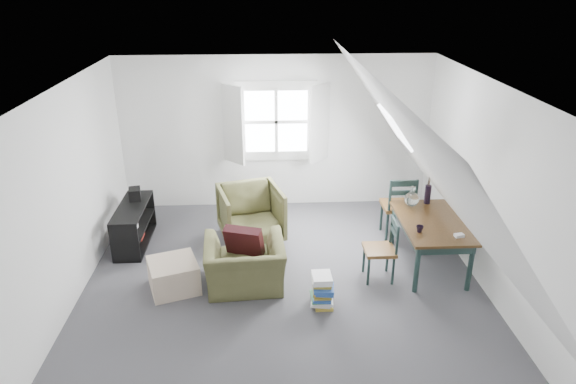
{
  "coord_description": "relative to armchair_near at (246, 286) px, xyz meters",
  "views": [
    {
      "loc": [
        -0.21,
        -5.26,
        3.66
      ],
      "look_at": [
        0.08,
        0.6,
        1.13
      ],
      "focal_mm": 32.0,
      "sensor_mm": 36.0,
      "label": 1
    }
  ],
  "objects": [
    {
      "name": "floor",
      "position": [
        0.47,
        -0.24,
        0.0
      ],
      "size": [
        5.5,
        5.5,
        0.0
      ],
      "primitive_type": "plane",
      "color": "#47464B",
      "rests_on": "ground"
    },
    {
      "name": "ceiling",
      "position": [
        0.47,
        -0.24,
        2.5
      ],
      "size": [
        5.5,
        5.5,
        0.0
      ],
      "primitive_type": "plane",
      "rotation": [
        3.14,
        0.0,
        0.0
      ],
      "color": "white",
      "rests_on": "wall_back"
    },
    {
      "name": "wall_back",
      "position": [
        0.47,
        2.51,
        1.25
      ],
      "size": [
        5.0,
        0.0,
        5.0
      ],
      "primitive_type": "plane",
      "rotation": [
        1.57,
        0.0,
        0.0
      ],
      "color": "white",
      "rests_on": "ground"
    },
    {
      "name": "wall_front",
      "position": [
        0.47,
        -2.99,
        1.25
      ],
      "size": [
        5.0,
        0.0,
        5.0
      ],
      "primitive_type": "plane",
      "rotation": [
        -1.57,
        0.0,
        0.0
      ],
      "color": "white",
      "rests_on": "ground"
    },
    {
      "name": "wall_left",
      "position": [
        -2.03,
        -0.24,
        1.25
      ],
      "size": [
        0.0,
        5.5,
        5.5
      ],
      "primitive_type": "plane",
      "rotation": [
        1.57,
        0.0,
        1.57
      ],
      "color": "white",
      "rests_on": "ground"
    },
    {
      "name": "wall_right",
      "position": [
        2.97,
        -0.24,
        1.25
      ],
      "size": [
        0.0,
        5.5,
        5.5
      ],
      "primitive_type": "plane",
      "rotation": [
        1.57,
        0.0,
        -1.57
      ],
      "color": "white",
      "rests_on": "ground"
    },
    {
      "name": "slope_left",
      "position": [
        -1.08,
        -0.24,
        1.78
      ],
      "size": [
        3.19,
        5.5,
        4.48
      ],
      "primitive_type": "plane",
      "rotation": [
        0.0,
        2.19,
        0.0
      ],
      "color": "white",
      "rests_on": "wall_left"
    },
    {
      "name": "slope_right",
      "position": [
        2.02,
        -0.24,
        1.78
      ],
      "size": [
        3.19,
        5.5,
        4.48
      ],
      "primitive_type": "plane",
      "rotation": [
        0.0,
        -2.19,
        0.0
      ],
      "color": "white",
      "rests_on": "wall_right"
    },
    {
      "name": "dormer_window",
      "position": [
        0.47,
        2.44,
        1.45
      ],
      "size": [
        1.71,
        0.35,
        1.3
      ],
      "color": "white",
      "rests_on": "wall_back"
    },
    {
      "name": "skylight",
      "position": [
        2.02,
        1.06,
        1.75
      ],
      "size": [
        0.35,
        0.75,
        0.47
      ],
      "primitive_type": "cube",
      "rotation": [
        0.0,
        0.95,
        0.0
      ],
      "color": "white",
      "rests_on": "slope_right"
    },
    {
      "name": "armchair_near",
      "position": [
        0.0,
        0.0,
        0.0
      ],
      "size": [
        1.02,
        0.91,
        0.63
      ],
      "primitive_type": "imported",
      "rotation": [
        0.0,
        0.0,
        3.21
      ],
      "color": "#4D4E2B",
      "rests_on": "floor"
    },
    {
      "name": "armchair_far",
      "position": [
        0.06,
        1.28,
        0.0
      ],
      "size": [
        1.06,
        1.08,
        0.81
      ],
      "primitive_type": "imported",
      "rotation": [
        0.0,
        0.0,
        0.26
      ],
      "color": "#4D4E2B",
      "rests_on": "floor"
    },
    {
      "name": "throw_pillow",
      "position": [
        0.0,
        0.15,
        0.54
      ],
      "size": [
        0.53,
        0.4,
        0.49
      ],
      "primitive_type": "cube",
      "rotation": [
        0.31,
        0.0,
        -0.31
      ],
      "color": "#340E12",
      "rests_on": "armchair_near"
    },
    {
      "name": "ottoman",
      "position": [
        -0.89,
        0.0,
        0.19
      ],
      "size": [
        0.72,
        0.72,
        0.38
      ],
      "primitive_type": "cube",
      "rotation": [
        0.0,
        0.0,
        0.33
      ],
      "color": "#C3AD95",
      "rests_on": "floor"
    },
    {
      "name": "dining_table",
      "position": [
        2.43,
        0.39,
        0.58
      ],
      "size": [
        0.81,
        1.35,
        0.67
      ],
      "rotation": [
        0.0,
        0.0,
        0.05
      ],
      "color": "#362412",
      "rests_on": "floor"
    },
    {
      "name": "demijohn",
      "position": [
        2.28,
        0.84,
        0.79
      ],
      "size": [
        0.2,
        0.2,
        0.28
      ],
      "rotation": [
        0.0,
        0.0,
        -0.36
      ],
      "color": "silver",
      "rests_on": "dining_table"
    },
    {
      "name": "vase_twigs",
      "position": [
        2.53,
        0.94,
        0.82
      ],
      "size": [
        0.09,
        0.09,
        0.67
      ],
      "rotation": [
        0.0,
        0.0,
        -0.09
      ],
      "color": "black",
      "rests_on": "dining_table"
    },
    {
      "name": "cup",
      "position": [
        2.18,
        0.09,
        0.67
      ],
      "size": [
        0.1,
        0.1,
        0.08
      ],
      "primitive_type": "imported",
      "rotation": [
        0.0,
        0.0,
        0.17
      ],
      "color": "black",
      "rests_on": "dining_table"
    },
    {
      "name": "paper_box",
      "position": [
        2.63,
        -0.06,
        0.69
      ],
      "size": [
        0.12,
        0.09,
        0.04
      ],
      "primitive_type": "cube",
      "rotation": [
        0.0,
        0.0,
        0.18
      ],
      "color": "white",
      "rests_on": "dining_table"
    },
    {
      "name": "dining_chair_far",
      "position": [
        2.22,
        1.22,
        0.51
      ],
      "size": [
        0.46,
        0.46,
        0.98
      ],
      "rotation": [
        0.0,
        0.0,
        3.46
      ],
      "color": "brown",
      "rests_on": "floor"
    },
    {
      "name": "dining_chair_near",
      "position": [
        1.74,
        0.12,
        0.43
      ],
      "size": [
        0.39,
        0.39,
        0.82
      ],
      "rotation": [
        0.0,
        0.0,
        -1.81
      ],
      "color": "brown",
      "rests_on": "floor"
    },
    {
      "name": "media_shelf",
      "position": [
        -1.63,
        1.18,
        0.27
      ],
      "size": [
        0.38,
        1.15,
        0.59
      ],
      "rotation": [
        0.0,
        0.0,
        -0.06
      ],
      "color": "black",
      "rests_on": "floor"
    },
    {
      "name": "electronics_box",
      "position": [
        -1.63,
        1.47,
        0.67
      ],
      "size": [
        0.2,
        0.25,
        0.18
      ],
      "primitive_type": "cube",
      "rotation": [
        0.0,
        0.0,
        0.21
      ],
      "color": "black",
      "rests_on": "media_shelf"
    },
    {
      "name": "magazine_stack",
      "position": [
        0.92,
        -0.43,
        0.2
      ],
      "size": [
        0.3,
        0.35,
        0.4
      ],
      "rotation": [
        0.0,
        0.0,
        -0.2
      ],
      "color": "#B29933",
      "rests_on": "floor"
    }
  ]
}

